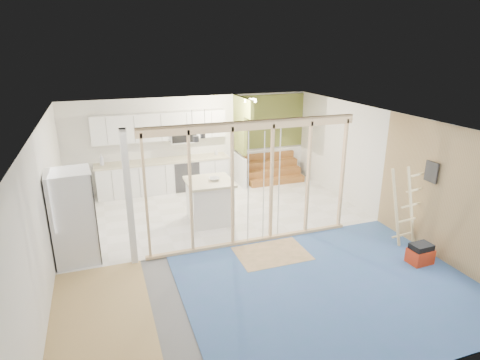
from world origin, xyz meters
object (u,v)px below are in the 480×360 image
object	(u,v)px
fridge	(74,217)
toolbox	(420,254)
island	(210,202)
ladder	(405,207)

from	to	relation	value
fridge	toolbox	size ratio (longest dim) A/B	4.04
fridge	island	size ratio (longest dim) A/B	1.68
ladder	fridge	bearing A→B (deg)	177.96
island	toolbox	size ratio (longest dim) A/B	2.40
toolbox	ladder	distance (m)	0.99
toolbox	ladder	bearing A→B (deg)	74.18
fridge	toolbox	distance (m)	6.56
island	ladder	bearing A→B (deg)	-33.94
fridge	island	xyz separation A→B (m)	(2.86, 0.87, -0.40)
toolbox	ladder	size ratio (longest dim) A/B	0.27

